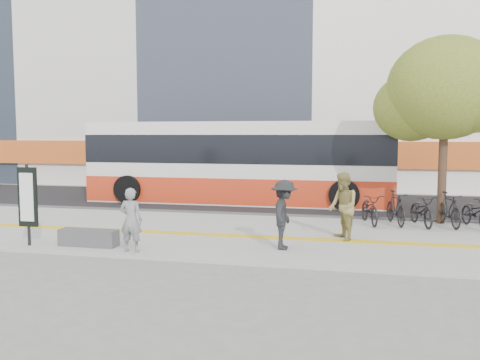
% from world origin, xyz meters
% --- Properties ---
extents(ground, '(120.00, 120.00, 0.00)m').
position_xyz_m(ground, '(0.00, 0.00, 0.00)').
color(ground, slate).
rests_on(ground, ground).
extents(sidewalk, '(40.00, 7.00, 0.08)m').
position_xyz_m(sidewalk, '(0.00, 1.50, 0.04)').
color(sidewalk, gray).
rests_on(sidewalk, ground).
extents(tactile_strip, '(40.00, 0.45, 0.01)m').
position_xyz_m(tactile_strip, '(0.00, 1.00, 0.09)').
color(tactile_strip, yellow).
rests_on(tactile_strip, sidewalk).
extents(street, '(40.00, 8.00, 0.06)m').
position_xyz_m(street, '(0.00, 9.00, 0.03)').
color(street, black).
rests_on(street, ground).
extents(curb, '(40.00, 0.25, 0.14)m').
position_xyz_m(curb, '(0.00, 5.00, 0.07)').
color(curb, '#3E3E41').
rests_on(curb, ground).
extents(bench, '(1.60, 0.45, 0.45)m').
position_xyz_m(bench, '(-2.60, -1.20, 0.30)').
color(bench, '#3E3E41').
rests_on(bench, sidewalk).
extents(signboard, '(0.55, 0.10, 2.20)m').
position_xyz_m(signboard, '(-4.20, -1.51, 1.37)').
color(signboard, black).
rests_on(signboard, sidewalk).
extents(street_tree, '(4.40, 3.80, 6.31)m').
position_xyz_m(street_tree, '(7.18, 4.82, 4.51)').
color(street_tree, '#3C291B').
rests_on(street_tree, sidewalk).
extents(bus, '(13.33, 3.16, 3.55)m').
position_xyz_m(bus, '(-0.73, 8.50, 1.73)').
color(bus, silver).
rests_on(bus, street).
extents(bicycle_row, '(5.14, 2.03, 1.13)m').
position_xyz_m(bicycle_row, '(6.88, 4.00, 0.61)').
color(bicycle_row, black).
rests_on(bicycle_row, sidewalk).
extents(seated_woman, '(0.60, 0.40, 1.65)m').
position_xyz_m(seated_woman, '(-1.19, -1.56, 0.90)').
color(seated_woman, black).
rests_on(seated_woman, sidewalk).
extents(pedestrian_tan, '(1.04, 1.15, 1.93)m').
position_xyz_m(pedestrian_tan, '(4.04, 1.14, 1.05)').
color(pedestrian_tan, olive).
rests_on(pedestrian_tan, sidewalk).
extents(pedestrian_dark, '(0.71, 1.20, 1.82)m').
position_xyz_m(pedestrian_dark, '(2.58, -0.38, 0.99)').
color(pedestrian_dark, black).
rests_on(pedestrian_dark, sidewalk).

